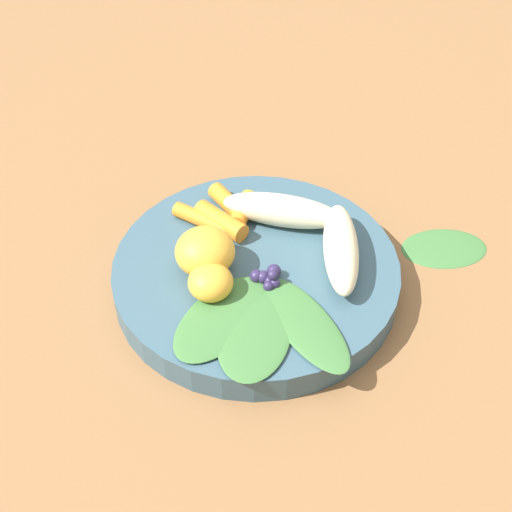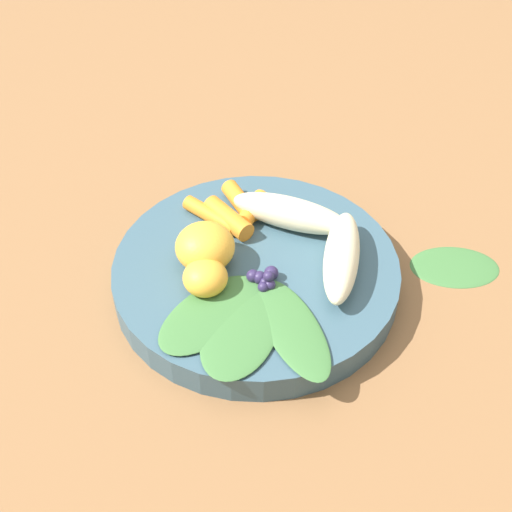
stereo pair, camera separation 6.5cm
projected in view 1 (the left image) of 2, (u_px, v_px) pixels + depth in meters
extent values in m
plane|color=brown|center=(256.00, 284.00, 0.68)|extent=(2.40, 2.40, 0.00)
cylinder|color=#385666|center=(256.00, 274.00, 0.67)|extent=(0.27, 0.27, 0.03)
ellipsoid|color=beige|center=(282.00, 210.00, 0.69)|extent=(0.09, 0.12, 0.03)
ellipsoid|color=beige|center=(341.00, 248.00, 0.65)|extent=(0.11, 0.11, 0.03)
ellipsoid|color=#F4A833|center=(213.00, 284.00, 0.62)|extent=(0.04, 0.04, 0.03)
ellipsoid|color=#F4A833|center=(205.00, 252.00, 0.64)|extent=(0.06, 0.06, 0.04)
cylinder|color=orange|center=(243.00, 210.00, 0.71)|extent=(0.05, 0.04, 0.02)
cylinder|color=orange|center=(229.00, 203.00, 0.71)|extent=(0.03, 0.06, 0.02)
cylinder|color=orange|center=(221.00, 221.00, 0.69)|extent=(0.02, 0.06, 0.02)
cylinder|color=orange|center=(200.00, 222.00, 0.69)|extent=(0.03, 0.07, 0.02)
sphere|color=#2D234C|center=(271.00, 274.00, 0.64)|extent=(0.01, 0.01, 0.01)
sphere|color=#2D234C|center=(275.00, 283.00, 0.63)|extent=(0.01, 0.01, 0.01)
sphere|color=#2D234C|center=(270.00, 281.00, 0.64)|extent=(0.01, 0.01, 0.01)
sphere|color=#2D234C|center=(256.00, 276.00, 0.64)|extent=(0.01, 0.01, 0.01)
sphere|color=#2D234C|center=(273.00, 275.00, 0.63)|extent=(0.01, 0.01, 0.01)
sphere|color=#2D234C|center=(263.00, 277.00, 0.64)|extent=(0.01, 0.01, 0.01)
sphere|color=#2D234C|center=(269.00, 286.00, 0.63)|extent=(0.01, 0.01, 0.01)
ellipsoid|color=#3D7038|center=(222.00, 318.00, 0.61)|extent=(0.12, 0.08, 0.01)
ellipsoid|color=#3D7038|center=(255.00, 334.00, 0.60)|extent=(0.12, 0.11, 0.01)
ellipsoid|color=#3D7038|center=(305.00, 323.00, 0.60)|extent=(0.08, 0.13, 0.01)
ellipsoid|color=#3D7038|center=(444.00, 247.00, 0.72)|extent=(0.11, 0.10, 0.01)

